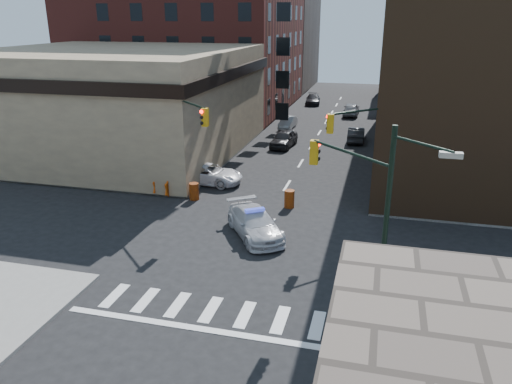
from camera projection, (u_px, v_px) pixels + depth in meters
The scene contains 29 objects.
ground at pixel (252, 243), 27.23m from camera, with size 140.00×140.00×0.00m, color black.
sidewalk_nw at pixel (142, 114), 62.49m from camera, with size 34.00×54.50×0.15m, color gray.
bank_building at pixel (116, 101), 44.77m from camera, with size 22.00×22.00×9.00m, color tan.
apartment_block at pixel (192, 13), 64.07m from camera, with size 25.00×25.00×24.00m, color maroon.
commercial_row_ne at pixel (467, 74), 42.39m from camera, with size 14.00×34.00×14.00m, color #472F1C.
filler_nw at pixel (254, 39), 84.91m from camera, with size 20.00×18.00×16.00m, color brown.
filler_ne at pixel (440, 56), 74.90m from camera, with size 16.00×16.00×12.00m, color maroon.
signal_pole_se at pixel (366, 210), 19.23m from camera, with size 5.40×5.27×8.00m.
signal_pole_nw at pixel (185, 137), 32.02m from camera, with size 3.58×3.67×8.00m.
signal_pole_ne at pixel (371, 148), 29.30m from camera, with size 3.67×3.58×8.00m.
tree_ne_near at pixel (396, 106), 48.05m from camera, with size 3.00×3.00×4.85m.
tree_ne_far at pixel (395, 94), 55.35m from camera, with size 3.00×3.00×4.85m.
police_car at pixel (255, 223), 27.87m from camera, with size 2.11×5.20×1.51m, color silver.
pickup at pixel (207, 174), 36.67m from camera, with size 2.40×5.20×1.44m, color white.
parked_car_wnear at pixel (284, 139), 46.94m from camera, with size 1.82×4.53×1.54m, color black.
parked_car_wfar at pixel (288, 122), 54.68m from camera, with size 1.36×3.89×1.28m, color gray.
parked_car_wdeep at pixel (313, 99), 69.46m from camera, with size 1.91×4.69×1.36m, color black.
parked_car_enear at pixel (356, 135), 48.79m from camera, with size 1.52×4.35×1.43m, color black.
parked_car_efar at pixel (351, 109), 61.61m from camera, with size 1.85×4.59×1.56m, color gray.
pedestrian_a at pixel (179, 179), 34.40m from camera, with size 0.66×0.43×1.80m, color black.
pedestrian_b at pixel (129, 170), 36.64m from camera, with size 0.85×0.66×1.75m, color black.
pedestrian_c at pixel (146, 175), 35.55m from camera, with size 1.00×0.42×1.71m, color #1D212C.
barrel_road at pixel (289, 199), 32.07m from camera, with size 0.64×0.64×1.15m, color #D85A0A.
barrel_bank at pixel (194, 191), 33.44m from camera, with size 0.64×0.64×1.15m, color #E54F0A.
barricade_se_a at pixel (385, 341), 18.07m from camera, with size 1.14×0.57×0.85m, color orange, non-canonical shape.
barricade_se_b at pixel (388, 328), 18.80m from camera, with size 1.14×0.57×0.86m, color #D14E09, non-canonical shape.
barricade_se_c at pixel (428, 367), 16.59m from camera, with size 1.35×0.67×1.01m, color #EC4C0B, non-canonical shape.
barricade_nw_a at pixel (163, 187), 34.05m from camera, with size 1.31×0.65×0.98m, color orange, non-canonical shape.
barricade_nw_b at pixel (126, 174), 37.13m from camera, with size 1.08×0.54×0.81m, color orange, non-canonical shape.
Camera 1 is at (6.36, -23.91, 11.71)m, focal length 35.00 mm.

